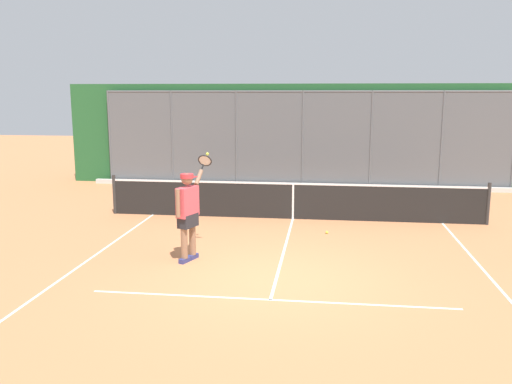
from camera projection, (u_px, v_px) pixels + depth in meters
ground_plane at (276, 279)px, 9.57m from camera, size 60.00×60.00×0.00m
court_line_markings at (269, 305)px, 8.40m from camera, size 7.63×10.32×0.01m
fence_backdrop at (303, 135)px, 19.24m from camera, size 16.95×1.37×3.56m
tennis_net at (293, 200)px, 14.04m from camera, size 9.81×0.09×1.07m
tennis_player at (188, 209)px, 10.46m from camera, size 0.50×1.42×2.03m
tennis_ball_mid_court at (327, 232)px, 12.64m from camera, size 0.07×0.07×0.07m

